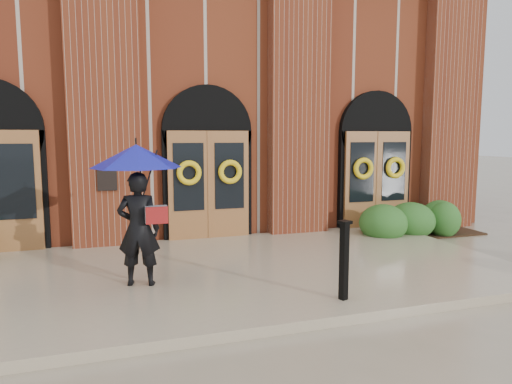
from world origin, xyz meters
name	(u,v)px	position (x,y,z in m)	size (l,w,h in m)	color
ground	(242,277)	(0.00, 0.00, 0.00)	(90.00, 90.00, 0.00)	gray
landing	(240,271)	(0.00, 0.15, 0.07)	(10.00, 5.30, 0.15)	tan
church_building	(172,108)	(0.00, 8.78, 3.50)	(16.20, 12.53, 7.00)	#622915
man_with_umbrella	(138,188)	(-1.80, -0.34, 1.72)	(1.72, 1.72, 2.25)	black
metal_post	(344,258)	(0.97, -1.95, 0.76)	(0.20, 0.20, 1.17)	black
hedge_wall_right	(410,218)	(5.20, 2.20, 0.42)	(3.30, 1.32, 0.85)	#27551E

